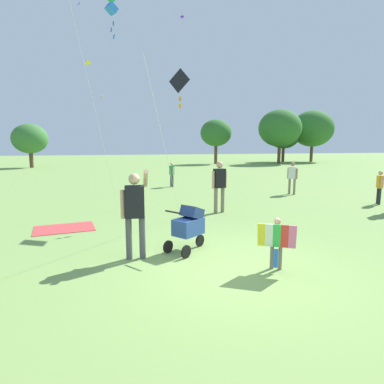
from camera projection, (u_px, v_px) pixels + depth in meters
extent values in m
plane|color=#75994C|center=(231.00, 270.00, 6.17)|extent=(120.00, 120.00, 0.00)
cylinder|color=brown|center=(31.00, 160.00, 31.19)|extent=(0.36, 0.36, 1.45)
ellipsoid|color=#387033|center=(30.00, 139.00, 30.88)|extent=(3.29, 2.96, 2.80)
cylinder|color=brown|center=(216.00, 155.00, 36.83)|extent=(0.36, 0.36, 2.06)
ellipsoid|color=#2D6628|center=(216.00, 133.00, 36.47)|extent=(3.52, 3.17, 2.99)
cylinder|color=brown|center=(279.00, 155.00, 36.85)|extent=(0.36, 0.36, 2.04)
ellipsoid|color=#2D6628|center=(280.00, 128.00, 36.41)|extent=(4.86, 4.37, 4.13)
cylinder|color=brown|center=(283.00, 155.00, 40.84)|extent=(0.36, 0.36, 1.75)
ellipsoid|color=#235623|center=(284.00, 134.00, 40.45)|extent=(4.20, 3.78, 3.57)
cylinder|color=brown|center=(311.00, 154.00, 40.77)|extent=(0.36, 0.36, 2.01)
ellipsoid|color=#2D6628|center=(313.00, 129.00, 40.31)|extent=(5.23, 4.71, 4.45)
cylinder|color=#7F705B|center=(280.00, 257.00, 6.17)|extent=(0.07, 0.07, 0.49)
cylinder|color=#7F705B|center=(272.00, 256.00, 6.21)|extent=(0.07, 0.07, 0.49)
cube|color=black|center=(277.00, 235.00, 6.12)|extent=(0.25, 0.22, 0.37)
cylinder|color=tan|center=(284.00, 237.00, 6.09)|extent=(0.05, 0.05, 0.33)
cylinder|color=tan|center=(270.00, 235.00, 6.16)|extent=(0.05, 0.05, 0.33)
sphere|color=tan|center=(277.00, 221.00, 6.09)|extent=(0.13, 0.13, 0.13)
cube|color=pink|center=(292.00, 237.00, 5.88)|extent=(0.20, 0.21, 0.47)
cube|color=red|center=(285.00, 236.00, 5.91)|extent=(0.20, 0.21, 0.47)
cube|color=green|center=(277.00, 236.00, 5.95)|extent=(0.20, 0.21, 0.47)
cube|color=white|center=(269.00, 235.00, 5.99)|extent=(0.20, 0.21, 0.47)
cube|color=yellow|center=(261.00, 235.00, 6.02)|extent=(0.20, 0.21, 0.47)
cube|color=blue|center=(276.00, 258.00, 5.99)|extent=(0.08, 0.05, 0.36)
cylinder|color=#4C4C51|center=(129.00, 239.00, 6.69)|extent=(0.13, 0.13, 0.88)
cylinder|color=#4C4C51|center=(142.00, 238.00, 6.74)|extent=(0.13, 0.13, 0.88)
cube|color=black|center=(135.00, 202.00, 6.60)|extent=(0.39, 0.25, 0.66)
cylinder|color=tan|center=(123.00, 204.00, 6.57)|extent=(0.10, 0.10, 0.58)
cylinder|color=tan|center=(146.00, 179.00, 6.72)|extent=(0.11, 0.54, 0.41)
sphere|color=tan|center=(134.00, 179.00, 6.53)|extent=(0.23, 0.23, 0.23)
cylinder|color=black|center=(200.00, 241.00, 7.56)|extent=(0.25, 0.20, 0.28)
cylinder|color=black|center=(168.00, 247.00, 7.11)|extent=(0.25, 0.20, 0.28)
cylinder|color=black|center=(186.00, 252.00, 6.78)|extent=(0.25, 0.20, 0.28)
cube|color=#2D4C93|center=(188.00, 227.00, 7.17)|extent=(0.78, 0.74, 0.36)
cube|color=navy|center=(192.00, 212.00, 7.22)|extent=(0.58, 0.58, 0.35)
cylinder|color=black|center=(174.00, 212.00, 6.76)|extent=(0.33, 0.40, 0.04)
cube|color=black|center=(179.00, 81.00, 10.03)|extent=(0.54, 0.70, 0.81)
cube|color=#F4A319|center=(180.00, 99.00, 10.11)|extent=(0.09, 0.08, 0.14)
cube|color=#F4A319|center=(180.00, 106.00, 10.12)|extent=(0.08, 0.06, 0.14)
cylinder|color=silver|center=(166.00, 155.00, 8.52)|extent=(1.37, 3.53, 4.13)
cube|color=blue|center=(112.00, 9.00, 10.76)|extent=(0.48, 0.45, 0.36)
cube|color=blue|center=(113.00, 23.00, 10.88)|extent=(0.05, 0.08, 0.14)
cube|color=blue|center=(111.00, 30.00, 10.86)|extent=(0.06, 0.08, 0.14)
cube|color=blue|center=(114.00, 37.00, 10.87)|extent=(0.08, 0.09, 0.14)
cylinder|color=silver|center=(96.00, 112.00, 10.57)|extent=(1.24, 1.19, 6.77)
cube|color=blue|center=(79.00, 4.00, 31.07)|extent=(0.29, 0.37, 0.40)
cube|color=yellow|center=(101.00, 97.00, 29.11)|extent=(0.26, 0.31, 0.34)
cube|color=purple|center=(182.00, 17.00, 32.43)|extent=(0.40, 0.28, 0.41)
cube|color=yellow|center=(88.00, 63.00, 25.68)|extent=(0.47, 0.32, 0.40)
cylinder|color=#7F705B|center=(216.00, 201.00, 11.11)|extent=(0.13, 0.13, 0.87)
cylinder|color=#7F705B|center=(223.00, 200.00, 11.22)|extent=(0.13, 0.13, 0.87)
cube|color=black|center=(219.00, 178.00, 11.05)|extent=(0.42, 0.31, 0.65)
cylinder|color=tan|center=(213.00, 180.00, 10.96)|extent=(0.09, 0.09, 0.58)
cylinder|color=tan|center=(225.00, 179.00, 11.16)|extent=(0.09, 0.09, 0.58)
sphere|color=tan|center=(220.00, 165.00, 10.98)|extent=(0.22, 0.22, 0.22)
cylinder|color=#232328|center=(380.00, 196.00, 12.63)|extent=(0.09, 0.09, 0.64)
cylinder|color=#232328|center=(378.00, 196.00, 12.82)|extent=(0.09, 0.09, 0.64)
cube|color=orange|center=(380.00, 182.00, 12.64)|extent=(0.28, 0.33, 0.48)
cylinder|color=tan|center=(381.00, 183.00, 12.48)|extent=(0.07, 0.07, 0.43)
cylinder|color=tan|center=(378.00, 182.00, 12.82)|extent=(0.07, 0.07, 0.43)
sphere|color=tan|center=(381.00, 173.00, 12.59)|extent=(0.17, 0.17, 0.17)
cylinder|color=#4C4C51|center=(171.00, 181.00, 17.82)|extent=(0.10, 0.10, 0.66)
cylinder|color=#4C4C51|center=(173.00, 181.00, 17.65)|extent=(0.10, 0.10, 0.66)
cube|color=#2D8C4C|center=(172.00, 170.00, 17.65)|extent=(0.26, 0.33, 0.49)
cylinder|color=beige|center=(170.00, 171.00, 17.81)|extent=(0.07, 0.07, 0.44)
cylinder|color=beige|center=(173.00, 171.00, 17.50)|extent=(0.07, 0.07, 0.44)
sphere|color=beige|center=(172.00, 164.00, 17.59)|extent=(0.17, 0.17, 0.17)
cylinder|color=#7F705B|center=(294.00, 187.00, 15.08)|extent=(0.11, 0.11, 0.74)
cylinder|color=#7F705B|center=(289.00, 186.00, 15.21)|extent=(0.11, 0.11, 0.74)
cube|color=silver|center=(293.00, 173.00, 15.05)|extent=(0.36, 0.37, 0.55)
cylinder|color=#A37556|center=(297.00, 174.00, 14.94)|extent=(0.08, 0.08, 0.49)
cylinder|color=#A37556|center=(288.00, 173.00, 15.17)|extent=(0.08, 0.08, 0.49)
sphere|color=#A37556|center=(293.00, 164.00, 14.99)|extent=(0.19, 0.19, 0.19)
cube|color=#CC3D3D|center=(64.00, 228.00, 9.14)|extent=(1.77, 1.38, 0.02)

